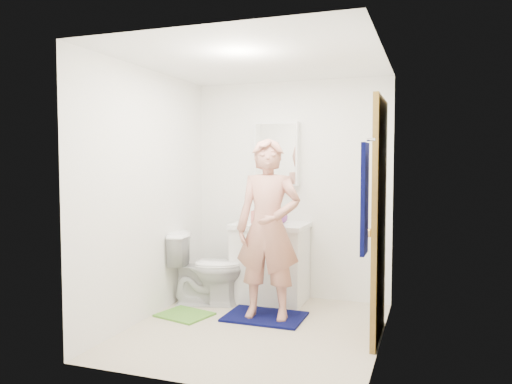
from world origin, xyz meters
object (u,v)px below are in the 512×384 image
(man, at_px, (268,229))
(toilet, at_px, (206,268))
(vanity_cabinet, at_px, (270,265))
(medicine_cabinet, at_px, (277,154))
(towel, at_px, (365,199))
(soap_dispenser, at_px, (256,214))
(toothbrush_cup, at_px, (282,218))

(man, bearing_deg, toilet, 157.02)
(vanity_cabinet, relative_size, medicine_cabinet, 1.14)
(towel, bearing_deg, soap_dispenser, 132.48)
(vanity_cabinet, bearing_deg, toilet, -151.44)
(towel, height_order, soap_dispenser, towel)
(vanity_cabinet, xyz_separation_m, toilet, (-0.61, -0.33, -0.01))
(vanity_cabinet, xyz_separation_m, towel, (1.18, -1.48, 0.85))
(vanity_cabinet, distance_m, soap_dispenser, 0.57)
(vanity_cabinet, distance_m, toothbrush_cup, 0.52)
(towel, distance_m, man, 1.39)
(toilet, bearing_deg, towel, -137.72)
(medicine_cabinet, height_order, toilet, medicine_cabinet)
(medicine_cabinet, bearing_deg, vanity_cabinet, -90.00)
(medicine_cabinet, xyz_separation_m, towel, (1.18, -1.71, -0.35))
(toilet, bearing_deg, vanity_cabinet, -76.35)
(medicine_cabinet, relative_size, soap_dispenser, 3.54)
(vanity_cabinet, height_order, medicine_cabinet, medicine_cabinet)
(medicine_cabinet, xyz_separation_m, toothbrush_cup, (0.10, -0.13, -0.70))
(toilet, relative_size, man, 0.45)
(towel, xyz_separation_m, soap_dispenser, (-1.34, 1.46, -0.30))
(man, bearing_deg, medicine_cabinet, 98.06)
(medicine_cabinet, distance_m, toothbrush_cup, 0.72)
(towel, relative_size, soap_dispenser, 4.05)
(vanity_cabinet, distance_m, medicine_cabinet, 1.22)
(towel, xyz_separation_m, toilet, (-1.79, 1.15, -0.86))
(medicine_cabinet, bearing_deg, man, -78.36)
(vanity_cabinet, distance_m, man, 0.79)
(toilet, relative_size, soap_dispenser, 3.90)
(medicine_cabinet, relative_size, toilet, 0.91)
(toilet, distance_m, toothbrush_cup, 0.97)
(vanity_cabinet, height_order, soap_dispenser, soap_dispenser)
(towel, bearing_deg, toothbrush_cup, 124.35)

